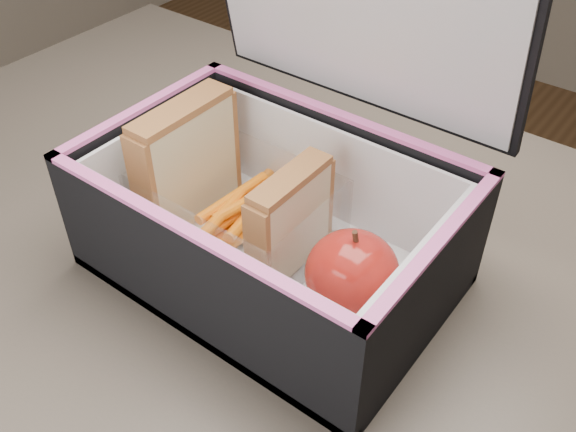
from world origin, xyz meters
name	(u,v)px	position (x,y,z in m)	size (l,w,h in m)	color
kitchen_table	(295,381)	(0.00, 0.00, 0.66)	(1.20, 0.80, 0.75)	brown
lunch_bag	(275,213)	(-0.05, 0.04, 0.82)	(0.31, 0.24, 0.31)	black
plastic_tub	(238,209)	(-0.10, 0.04, 0.80)	(0.17, 0.12, 0.07)	white
sandwich_left	(187,162)	(-0.16, 0.04, 0.83)	(0.03, 0.11, 0.12)	#D8C589
sandwich_right	(290,221)	(-0.04, 0.04, 0.82)	(0.02, 0.09, 0.10)	#D8C589
carrot_sticks	(235,218)	(-0.10, 0.04, 0.78)	(0.05, 0.14, 0.03)	#FF7600
paper_napkin	(354,304)	(0.04, 0.03, 0.77)	(0.08, 0.08, 0.01)	white
red_apple	(352,274)	(0.04, 0.02, 0.81)	(0.09, 0.09, 0.08)	maroon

